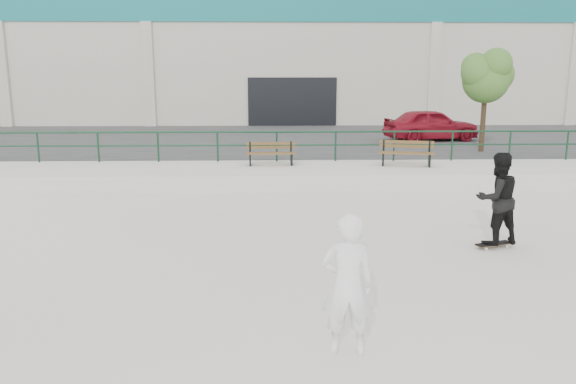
{
  "coord_description": "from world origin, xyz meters",
  "views": [
    {
      "loc": [
        -1.16,
        -8.11,
        3.45
      ],
      "look_at": [
        -0.87,
        2.0,
        1.3
      ],
      "focal_mm": 35.0,
      "sensor_mm": 36.0,
      "label": 1
    }
  ],
  "objects_px": {
    "bench_left": "(271,154)",
    "tree": "(487,75)",
    "bench_right": "(406,153)",
    "skateboard": "(494,244)",
    "seated_skater": "(347,285)",
    "standing_skater": "(497,198)",
    "red_car": "(431,125)"
  },
  "relations": [
    {
      "from": "bench_left",
      "to": "tree",
      "type": "height_order",
      "value": "tree"
    },
    {
      "from": "bench_right",
      "to": "skateboard",
      "type": "height_order",
      "value": "bench_right"
    },
    {
      "from": "bench_right",
      "to": "seated_skater",
      "type": "xyz_separation_m",
      "value": [
        -3.43,
        -11.43,
        0.0
      ]
    },
    {
      "from": "bench_left",
      "to": "skateboard",
      "type": "height_order",
      "value": "bench_left"
    },
    {
      "from": "bench_right",
      "to": "standing_skater",
      "type": "bearing_deg",
      "value": -77.16
    },
    {
      "from": "bench_right",
      "to": "tree",
      "type": "relative_size",
      "value": 0.47
    },
    {
      "from": "bench_right",
      "to": "red_car",
      "type": "xyz_separation_m",
      "value": [
        2.7,
        6.82,
        0.3
      ]
    },
    {
      "from": "bench_left",
      "to": "tree",
      "type": "xyz_separation_m",
      "value": [
        8.09,
        3.0,
        2.51
      ]
    },
    {
      "from": "bench_left",
      "to": "skateboard",
      "type": "relative_size",
      "value": 2.03
    },
    {
      "from": "bench_left",
      "to": "seated_skater",
      "type": "xyz_separation_m",
      "value": [
        0.96,
        -11.7,
        0.03
      ]
    },
    {
      "from": "bench_left",
      "to": "seated_skater",
      "type": "bearing_deg",
      "value": -87.1
    },
    {
      "from": "tree",
      "to": "seated_skater",
      "type": "xyz_separation_m",
      "value": [
        -7.13,
        -14.7,
        -2.48
      ]
    },
    {
      "from": "red_car",
      "to": "bench_right",
      "type": "bearing_deg",
      "value": 148.24
    },
    {
      "from": "bench_left",
      "to": "standing_skater",
      "type": "relative_size",
      "value": 0.89
    },
    {
      "from": "tree",
      "to": "red_car",
      "type": "relative_size",
      "value": 0.93
    },
    {
      "from": "red_car",
      "to": "seated_skater",
      "type": "distance_m",
      "value": 19.25
    },
    {
      "from": "bench_left",
      "to": "tree",
      "type": "bearing_deg",
      "value": 18.58
    },
    {
      "from": "bench_left",
      "to": "skateboard",
      "type": "xyz_separation_m",
      "value": [
        4.49,
        -7.46,
        -0.8
      ]
    },
    {
      "from": "bench_right",
      "to": "bench_left",
      "type": "bearing_deg",
      "value": -171.57
    },
    {
      "from": "bench_left",
      "to": "red_car",
      "type": "height_order",
      "value": "red_car"
    },
    {
      "from": "red_car",
      "to": "standing_skater",
      "type": "height_order",
      "value": "standing_skater"
    },
    {
      "from": "bench_right",
      "to": "seated_skater",
      "type": "bearing_deg",
      "value": -94.71
    },
    {
      "from": "seated_skater",
      "to": "red_car",
      "type": "bearing_deg",
      "value": -106.83
    },
    {
      "from": "standing_skater",
      "to": "red_car",
      "type": "bearing_deg",
      "value": -112.79
    },
    {
      "from": "red_car",
      "to": "skateboard",
      "type": "bearing_deg",
      "value": 159.34
    },
    {
      "from": "standing_skater",
      "to": "tree",
      "type": "bearing_deg",
      "value": -121.26
    },
    {
      "from": "bench_left",
      "to": "seated_skater",
      "type": "distance_m",
      "value": 11.74
    },
    {
      "from": "bench_right",
      "to": "red_car",
      "type": "distance_m",
      "value": 7.34
    },
    {
      "from": "tree",
      "to": "red_car",
      "type": "xyz_separation_m",
      "value": [
        -1.0,
        3.55,
        -2.18
      ]
    },
    {
      "from": "bench_right",
      "to": "skateboard",
      "type": "relative_size",
      "value": 2.27
    },
    {
      "from": "red_car",
      "to": "bench_left",
      "type": "bearing_deg",
      "value": 122.55
    },
    {
      "from": "bench_right",
      "to": "red_car",
      "type": "bearing_deg",
      "value": 80.43
    }
  ]
}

